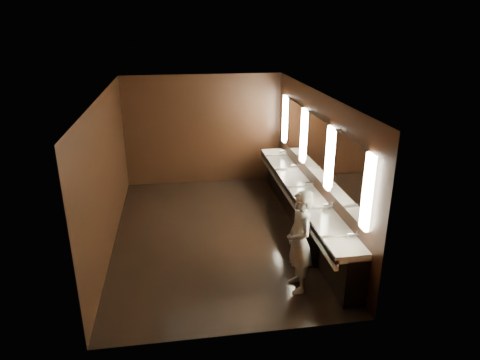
% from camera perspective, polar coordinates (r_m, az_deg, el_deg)
% --- Properties ---
extents(floor, '(6.00, 6.00, 0.00)m').
position_cam_1_polar(floor, '(8.75, -3.19, -7.09)').
color(floor, black).
rests_on(floor, ground).
extents(ceiling, '(4.00, 6.00, 0.02)m').
position_cam_1_polar(ceiling, '(7.84, -3.61, 11.31)').
color(ceiling, '#2D2D2B').
rests_on(ceiling, wall_back).
extents(wall_back, '(4.00, 0.02, 2.80)m').
position_cam_1_polar(wall_back, '(11.05, -4.89, 6.67)').
color(wall_back, black).
rests_on(wall_back, floor).
extents(wall_front, '(4.00, 0.02, 2.80)m').
position_cam_1_polar(wall_front, '(5.46, -0.34, -8.70)').
color(wall_front, black).
rests_on(wall_front, floor).
extents(wall_left, '(0.02, 6.00, 2.80)m').
position_cam_1_polar(wall_left, '(8.26, -17.33, 0.84)').
color(wall_left, black).
rests_on(wall_left, floor).
extents(wall_right, '(0.02, 6.00, 2.80)m').
position_cam_1_polar(wall_right, '(8.59, 10.02, 2.24)').
color(wall_right, black).
rests_on(wall_right, floor).
extents(sink_counter, '(0.55, 5.40, 1.01)m').
position_cam_1_polar(sink_counter, '(8.85, 8.39, -3.37)').
color(sink_counter, black).
rests_on(sink_counter, floor).
extents(mirror_band, '(0.06, 5.03, 1.15)m').
position_cam_1_polar(mirror_band, '(8.48, 10.04, 4.48)').
color(mirror_band, '#FCF0CA').
rests_on(mirror_band, wall_right).
extents(person, '(0.42, 0.62, 1.68)m').
position_cam_1_polar(person, '(6.76, 7.93, -8.13)').
color(person, '#88ACCC').
rests_on(person, floor).
extents(trash_bin, '(0.45, 0.45, 0.57)m').
position_cam_1_polar(trash_bin, '(7.73, 9.63, -8.96)').
color(trash_bin, black).
rests_on(trash_bin, floor).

